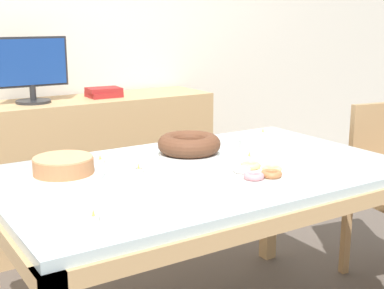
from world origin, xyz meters
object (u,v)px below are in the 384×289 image
(cake_chocolate_round, at_px, (64,168))
(tealight_near_front, at_px, (249,157))
(tealight_near_cakes, at_px, (100,160))
(plate_stack, at_px, (261,143))
(tealight_left_edge, at_px, (94,218))
(pastry_platter, at_px, (258,174))
(book_stack, at_px, (104,92))
(tealight_right_edge, at_px, (139,170))
(computer_monitor, at_px, (31,70))
(cake_golden_bundt, at_px, (189,145))
(tealight_centre, at_px, (263,133))

(cake_chocolate_round, distance_m, tealight_near_front, 0.79)
(cake_chocolate_round, relative_size, tealight_near_cakes, 7.94)
(plate_stack, bearing_deg, tealight_left_edge, -156.04)
(cake_chocolate_round, bearing_deg, pastry_platter, -33.19)
(book_stack, bearing_deg, tealight_right_edge, -107.60)
(computer_monitor, height_order, tealight_near_front, computer_monitor)
(cake_golden_bundt, bearing_deg, book_stack, 86.06)
(cake_golden_bundt, bearing_deg, tealight_right_edge, -159.23)
(computer_monitor, relative_size, tealight_left_edge, 10.60)
(computer_monitor, bearing_deg, tealight_near_front, -67.34)
(pastry_platter, bearing_deg, tealight_near_front, 59.06)
(book_stack, xyz_separation_m, cake_chocolate_round, (-0.66, -1.13, -0.12))
(plate_stack, relative_size, tealight_near_cakes, 5.25)
(cake_golden_bundt, distance_m, tealight_centre, 0.58)
(computer_monitor, height_order, tealight_near_cakes, computer_monitor)
(cake_chocolate_round, xyz_separation_m, pastry_platter, (0.64, -0.42, -0.02))
(computer_monitor, height_order, tealight_left_edge, computer_monitor)
(cake_chocolate_round, bearing_deg, tealight_right_edge, -21.34)
(computer_monitor, distance_m, tealight_near_front, 1.46)
(tealight_centre, bearing_deg, tealight_left_edge, -151.41)
(plate_stack, bearing_deg, book_stack, 104.07)
(plate_stack, xyz_separation_m, tealight_centre, (0.19, 0.21, -0.01))
(book_stack, xyz_separation_m, tealight_left_edge, (-0.75, -1.63, -0.14))
(computer_monitor, height_order, cake_chocolate_round, computer_monitor)
(computer_monitor, distance_m, tealight_centre, 1.37)
(cake_chocolate_round, distance_m, cake_golden_bundt, 0.59)
(cake_chocolate_round, bearing_deg, tealight_near_cakes, 29.48)
(cake_golden_bundt, bearing_deg, tealight_left_edge, -142.45)
(plate_stack, bearing_deg, tealight_near_cakes, 168.48)
(pastry_platter, height_order, tealight_centre, same)
(tealight_centre, height_order, tealight_right_edge, same)
(tealight_near_front, bearing_deg, tealight_centre, 43.39)
(pastry_platter, bearing_deg, cake_golden_bundt, 96.36)
(cake_chocolate_round, bearing_deg, computer_monitor, 78.78)
(book_stack, distance_m, cake_golden_bundt, 1.12)
(tealight_near_cakes, bearing_deg, cake_chocolate_round, -150.52)
(cake_golden_bundt, bearing_deg, tealight_near_front, -47.27)
(cake_golden_bundt, distance_m, tealight_near_cakes, 0.40)
(cake_chocolate_round, height_order, tealight_near_front, cake_chocolate_round)
(tealight_near_front, bearing_deg, plate_stack, 38.28)
(cake_chocolate_round, distance_m, pastry_platter, 0.76)
(computer_monitor, xyz_separation_m, cake_chocolate_round, (-0.22, -1.13, -0.28))
(cake_chocolate_round, relative_size, plate_stack, 1.51)
(plate_stack, bearing_deg, cake_golden_bundt, 171.72)
(book_stack, xyz_separation_m, tealight_near_cakes, (-0.46, -1.01, -0.14))
(tealight_right_edge, relative_size, tealight_left_edge, 1.00)
(tealight_near_cakes, bearing_deg, cake_golden_bundt, -14.55)
(tealight_right_edge, height_order, tealight_left_edge, same)
(computer_monitor, bearing_deg, tealight_near_cakes, -91.29)
(plate_stack, xyz_separation_m, tealight_near_front, (-0.19, -0.15, -0.01))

